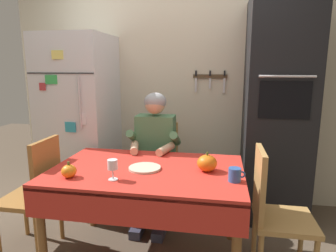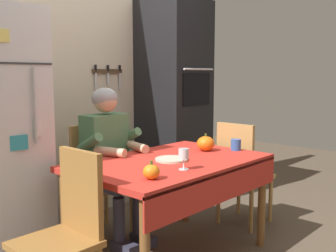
{
  "view_description": "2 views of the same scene",
  "coord_description": "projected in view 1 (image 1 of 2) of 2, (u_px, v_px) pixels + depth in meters",
  "views": [
    {
      "loc": [
        0.52,
        -1.91,
        1.47
      ],
      "look_at": [
        0.14,
        0.17,
        1.05
      ],
      "focal_mm": 31.45,
      "sensor_mm": 36.0,
      "label": 1
    },
    {
      "loc": [
        -2.08,
        -1.78,
        1.35
      ],
      "look_at": [
        0.07,
        0.19,
        0.97
      ],
      "focal_mm": 42.46,
      "sensor_mm": 36.0,
      "label": 2
    }
  ],
  "objects": [
    {
      "name": "chair_right_side",
      "position": [
        273.0,
        209.0,
        2.03
      ],
      "size": [
        0.4,
        0.4,
        0.93
      ],
      "color": "tan",
      "rests_on": "ground"
    },
    {
      "name": "wall_oven",
      "position": [
        277.0,
        113.0,
        2.8
      ],
      "size": [
        0.6,
        0.64,
        2.1
      ],
      "color": "black",
      "rests_on": "ground"
    },
    {
      "name": "coffee_mug",
      "position": [
        235.0,
        175.0,
        1.91
      ],
      "size": [
        0.11,
        0.08,
        0.09
      ],
      "color": "#2D569E",
      "rests_on": "dining_table"
    },
    {
      "name": "dining_table",
      "position": [
        147.0,
        180.0,
        2.17
      ],
      "size": [
        1.4,
        0.9,
        0.74
      ],
      "color": "brown",
      "rests_on": "ground"
    },
    {
      "name": "chair_behind_person",
      "position": [
        159.0,
        164.0,
        2.97
      ],
      "size": [
        0.4,
        0.4,
        0.93
      ],
      "color": "tan",
      "rests_on": "ground"
    },
    {
      "name": "wine_glass",
      "position": [
        113.0,
        166.0,
        1.93
      ],
      "size": [
        0.07,
        0.07,
        0.14
      ],
      "color": "white",
      "rests_on": "dining_table"
    },
    {
      "name": "serving_tray",
      "position": [
        145.0,
        168.0,
        2.15
      ],
      "size": [
        0.24,
        0.24,
        0.02
      ],
      "primitive_type": "cylinder",
      "color": "beige",
      "rests_on": "dining_table"
    },
    {
      "name": "refrigerator",
      "position": [
        80.0,
        122.0,
        3.14
      ],
      "size": [
        0.68,
        0.71,
        1.8
      ],
      "color": "silver",
      "rests_on": "ground"
    },
    {
      "name": "chair_left_side",
      "position": [
        37.0,
        190.0,
        2.34
      ],
      "size": [
        0.4,
        0.4,
        0.93
      ],
      "color": "#9E6B33",
      "rests_on": "ground"
    },
    {
      "name": "pumpkin_medium",
      "position": [
        207.0,
        163.0,
        2.1
      ],
      "size": [
        0.14,
        0.14,
        0.14
      ],
      "color": "orange",
      "rests_on": "dining_table"
    },
    {
      "name": "seated_person",
      "position": [
        154.0,
        147.0,
        2.75
      ],
      "size": [
        0.47,
        0.55,
        1.25
      ],
      "color": "#38384C",
      "rests_on": "ground"
    },
    {
      "name": "pumpkin_large",
      "position": [
        69.0,
        171.0,
        1.98
      ],
      "size": [
        0.1,
        0.1,
        0.11
      ],
      "color": "orange",
      "rests_on": "dining_table"
    },
    {
      "name": "back_wall_assembly",
      "position": [
        178.0,
        83.0,
        3.26
      ],
      "size": [
        3.7,
        0.13,
        2.6
      ],
      "color": "beige",
      "rests_on": "ground"
    }
  ]
}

